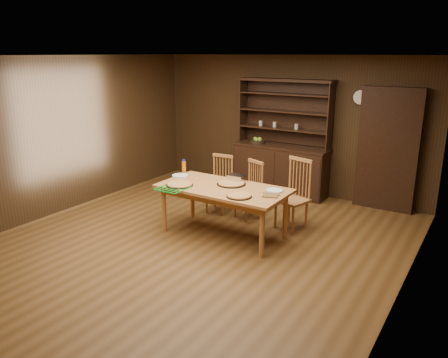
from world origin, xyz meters
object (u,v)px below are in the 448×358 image
Objects in this scene: china_hutch at (281,163)px; chair_left at (220,182)px; juice_bottle at (184,166)px; chair_right at (295,192)px; dining_table at (223,192)px; chair_center at (251,188)px.

china_hutch is 1.54m from chair_left.
chair_right is at bearing 15.74° from juice_bottle.
china_hutch is 2.16m from juice_bottle.
dining_table is 1.06m from juice_bottle.
chair_center is 1.16m from juice_bottle.
chair_center reaches higher than dining_table.
chair_left is at bearing -165.15° from chair_right.
chair_left reaches higher than dining_table.
chair_center is at bearing -4.25° from chair_left.
chair_center is at bearing 90.68° from dining_table.
dining_table is at bearing -85.95° from china_hutch.
china_hutch reaches higher than chair_right.
chair_right is (0.78, -0.02, 0.08)m from chair_center.
chair_right is (0.77, 0.85, -0.09)m from dining_table.
juice_bottle is at bearing -129.33° from chair_center.
chair_center and juice_bottle have the same top height.
chair_left is 0.60m from chair_center.
juice_bottle is at bearing 160.49° from dining_table.
chair_right is 5.22× the size of juice_bottle.
chair_left is at bearing -106.57° from china_hutch.
china_hutch is 2.22× the size of chair_left.
chair_right is 1.85m from juice_bottle.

